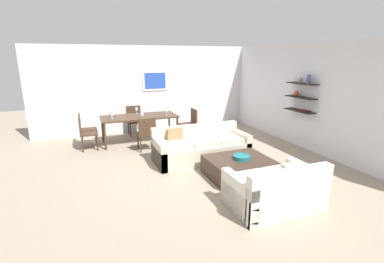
# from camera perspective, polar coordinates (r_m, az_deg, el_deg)

# --- Properties ---
(ground_plane) EXTENTS (18.00, 18.00, 0.00)m
(ground_plane) POSITION_cam_1_polar(r_m,az_deg,el_deg) (6.34, 2.08, -6.86)
(ground_plane) COLOR gray
(back_wall_unit) EXTENTS (8.40, 0.09, 2.70)m
(back_wall_unit) POSITION_cam_1_polar(r_m,az_deg,el_deg) (9.36, -4.84, 8.79)
(back_wall_unit) COLOR silver
(back_wall_unit) RESTS_ON ground
(right_wall_shelf_unit) EXTENTS (0.34, 8.20, 2.70)m
(right_wall_shelf_unit) POSITION_cam_1_polar(r_m,az_deg,el_deg) (8.11, 20.59, 6.92)
(right_wall_shelf_unit) COLOR silver
(right_wall_shelf_unit) RESTS_ON ground
(sofa_beige) EXTENTS (2.18, 0.90, 0.78)m
(sofa_beige) POSITION_cam_1_polar(r_m,az_deg,el_deg) (6.57, 1.74, -3.36)
(sofa_beige) COLOR beige
(sofa_beige) RESTS_ON ground
(loveseat_white) EXTENTS (1.45, 0.90, 0.78)m
(loveseat_white) POSITION_cam_1_polar(r_m,az_deg,el_deg) (4.76, 16.60, -11.41)
(loveseat_white) COLOR silver
(loveseat_white) RESTS_ON ground
(coffee_table) EXTENTS (1.24, 1.05, 0.38)m
(coffee_table) POSITION_cam_1_polar(r_m,az_deg,el_deg) (5.78, 9.51, -7.27)
(coffee_table) COLOR #38281E
(coffee_table) RESTS_ON ground
(decorative_bowl) EXTENTS (0.34, 0.34, 0.08)m
(decorative_bowl) POSITION_cam_1_polar(r_m,az_deg,el_deg) (5.69, 10.07, -5.13)
(decorative_bowl) COLOR #19666B
(decorative_bowl) RESTS_ON coffee_table
(dining_table) EXTENTS (2.10, 0.92, 0.75)m
(dining_table) POSITION_cam_1_polar(r_m,az_deg,el_deg) (8.00, -10.66, 2.67)
(dining_table) COLOR #422D1E
(dining_table) RESTS_ON ground
(dining_chair_head) EXTENTS (0.44, 0.44, 0.88)m
(dining_chair_head) POSITION_cam_1_polar(r_m,az_deg,el_deg) (8.87, -11.67, 2.63)
(dining_chair_head) COLOR #422D1E
(dining_chair_head) RESTS_ON ground
(dining_chair_foot) EXTENTS (0.44, 0.44, 0.88)m
(dining_chair_foot) POSITION_cam_1_polar(r_m,az_deg,el_deg) (7.22, -9.28, -0.08)
(dining_chair_foot) COLOR #422D1E
(dining_chair_foot) RESTS_ON ground
(dining_chair_right_near) EXTENTS (0.44, 0.44, 0.88)m
(dining_chair_right_near) POSITION_cam_1_polar(r_m,az_deg,el_deg) (8.23, -0.34, 1.99)
(dining_chair_right_near) COLOR #422D1E
(dining_chair_right_near) RESTS_ON ground
(dining_chair_left_near) EXTENTS (0.44, 0.44, 0.88)m
(dining_chair_left_near) POSITION_cam_1_polar(r_m,az_deg,el_deg) (7.71, -20.95, 0.08)
(dining_chair_left_near) COLOR #422D1E
(dining_chair_left_near) RESTS_ON ground
(dining_chair_left_far) EXTENTS (0.44, 0.44, 0.88)m
(dining_chair_left_far) POSITION_cam_1_polar(r_m,az_deg,el_deg) (8.12, -21.00, 0.78)
(dining_chair_left_far) COLOR #422D1E
(dining_chair_left_far) RESTS_ON ground
(wine_glass_left_near) EXTENTS (0.07, 0.07, 0.17)m
(wine_glass_left_near) POSITION_cam_1_polar(r_m,az_deg,el_deg) (7.75, -16.03, 3.38)
(wine_glass_left_near) COLOR silver
(wine_glass_left_near) RESTS_ON dining_table
(wine_glass_right_near) EXTENTS (0.08, 0.08, 0.18)m
(wine_glass_right_near) POSITION_cam_1_polar(r_m,az_deg,el_deg) (8.02, -5.28, 4.32)
(wine_glass_right_near) COLOR silver
(wine_glass_right_near) RESTS_ON dining_table
(wine_glass_head) EXTENTS (0.07, 0.07, 0.17)m
(wine_glass_head) POSITION_cam_1_polar(r_m,az_deg,el_deg) (8.35, -11.25, 4.48)
(wine_glass_head) COLOR silver
(wine_glass_head) RESTS_ON dining_table
(wine_glass_left_far) EXTENTS (0.07, 0.07, 0.14)m
(wine_glass_left_far) POSITION_cam_1_polar(r_m,az_deg,el_deg) (7.98, -16.19, 3.53)
(wine_glass_left_far) COLOR silver
(wine_glass_left_far) RESTS_ON dining_table
(wine_glass_foot) EXTENTS (0.08, 0.08, 0.16)m
(wine_glass_foot) POSITION_cam_1_polar(r_m,az_deg,el_deg) (7.58, -10.15, 3.43)
(wine_glass_foot) COLOR silver
(wine_glass_foot) RESTS_ON dining_table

